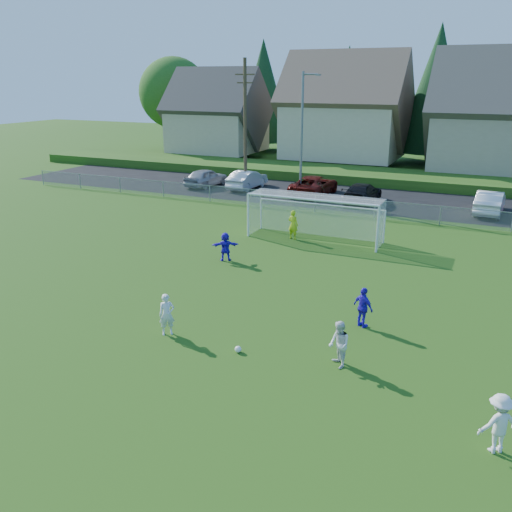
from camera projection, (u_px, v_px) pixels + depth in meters
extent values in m
plane|color=#193D0C|center=(148.00, 375.00, 16.43)|extent=(160.00, 160.00, 0.00)
plane|color=black|center=(364.00, 199.00, 40.22)|extent=(60.00, 60.00, 0.00)
cube|color=#1E420F|center=(385.00, 177.00, 46.59)|extent=(70.00, 6.00, 0.80)
sphere|color=white|center=(238.00, 349.00, 17.75)|extent=(0.22, 0.22, 0.22)
imported|color=silver|center=(167.00, 315.00, 18.83)|extent=(0.65, 0.62, 1.49)
imported|color=silver|center=(339.00, 344.00, 16.71)|extent=(0.90, 0.93, 1.50)
imported|color=silver|center=(499.00, 424.00, 12.86)|extent=(1.15, 1.04, 1.54)
imported|color=#2F15CA|center=(363.00, 307.00, 19.39)|extent=(0.94, 0.76, 1.50)
imported|color=#2F15CA|center=(225.00, 247.00, 26.51)|extent=(1.35, 1.03, 1.42)
imported|color=#C2DE1A|center=(293.00, 225.00, 30.02)|extent=(0.66, 0.50, 1.64)
imported|color=gray|center=(206.00, 177.00, 44.69)|extent=(2.31, 4.53, 1.48)
imported|color=silver|center=(247.00, 180.00, 43.71)|extent=(1.76, 4.57, 1.48)
imported|color=#560E09|center=(314.00, 185.00, 41.26)|extent=(2.63, 5.50, 1.51)
imported|color=black|center=(362.00, 193.00, 38.86)|extent=(2.11, 4.89, 1.40)
imported|color=white|center=(490.00, 202.00, 35.68)|extent=(1.87, 4.73, 1.53)
cylinder|color=white|center=(248.00, 215.00, 30.45)|extent=(0.12, 0.12, 2.44)
cylinder|color=white|center=(378.00, 229.00, 27.60)|extent=(0.12, 0.12, 2.44)
cylinder|color=white|center=(310.00, 200.00, 28.64)|extent=(7.30, 0.12, 0.12)
cylinder|color=white|center=(261.00, 214.00, 32.11)|extent=(0.08, 0.08, 1.80)
cylinder|color=white|center=(384.00, 227.00, 29.26)|extent=(0.08, 0.08, 1.80)
cylinder|color=white|center=(320.00, 204.00, 30.40)|extent=(7.30, 0.08, 0.08)
cube|color=silver|center=(320.00, 220.00, 30.68)|extent=(7.30, 0.02, 1.80)
cube|color=silver|center=(255.00, 212.00, 31.23)|extent=(0.02, 1.80, 2.44)
cube|color=silver|center=(381.00, 225.00, 28.38)|extent=(0.02, 1.80, 2.44)
cube|color=silver|center=(316.00, 196.00, 29.42)|extent=(7.30, 1.80, 0.02)
cube|color=gray|center=(345.00, 198.00, 35.10)|extent=(52.00, 0.03, 0.03)
cube|color=gray|center=(344.00, 206.00, 35.28)|extent=(52.00, 0.02, 1.14)
cylinder|color=gray|center=(43.00, 177.00, 45.44)|extent=(0.06, 0.06, 1.20)
cylinder|color=gray|center=(344.00, 206.00, 35.28)|extent=(0.06, 0.06, 1.20)
cylinder|color=slate|center=(302.00, 137.00, 39.27)|extent=(0.18, 0.18, 9.00)
cylinder|color=slate|center=(310.00, 74.00, 37.73)|extent=(1.20, 0.12, 0.12)
cube|color=slate|center=(318.00, 75.00, 37.51)|extent=(0.36, 0.18, 0.12)
cylinder|color=#473321|center=(245.00, 126.00, 41.94)|extent=(0.26, 0.26, 10.00)
cube|color=#473321|center=(245.00, 74.00, 40.74)|extent=(1.60, 0.10, 0.10)
cube|color=#473321|center=(245.00, 83.00, 40.93)|extent=(1.30, 0.10, 0.10)
cube|color=tan|center=(218.00, 130.00, 59.63)|extent=(9.00, 8.00, 4.50)
pyramid|color=#423D38|center=(216.00, 66.00, 57.54)|extent=(9.90, 8.80, 4.41)
cube|color=#C6B58E|center=(344.00, 130.00, 54.87)|extent=(11.00, 9.00, 5.50)
pyramid|color=brown|center=(348.00, 48.00, 52.45)|extent=(12.10, 9.90, 4.96)
cube|color=tan|center=(505.00, 140.00, 48.22)|extent=(12.00, 10.00, 5.00)
cylinder|color=#382616|center=(176.00, 134.00, 66.55)|extent=(0.36, 0.36, 3.96)
sphere|color=#2B5B19|center=(174.00, 93.00, 65.03)|extent=(8.36, 8.36, 8.36)
cylinder|color=#382616|center=(263.00, 146.00, 66.54)|extent=(0.30, 0.30, 1.20)
cone|color=#143819|center=(263.00, 91.00, 64.51)|extent=(6.76, 6.76, 11.70)
cylinder|color=#382616|center=(345.00, 149.00, 63.50)|extent=(0.30, 0.30, 1.20)
cone|color=#143819|center=(347.00, 96.00, 61.61)|extent=(6.24, 6.24, 10.80)
cylinder|color=#382616|center=(429.00, 157.00, 56.99)|extent=(0.30, 0.30, 1.20)
cone|color=#143819|center=(436.00, 89.00, 54.83)|extent=(7.28, 7.28, 12.60)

